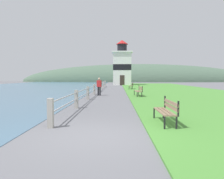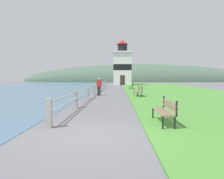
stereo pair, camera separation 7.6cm
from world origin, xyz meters
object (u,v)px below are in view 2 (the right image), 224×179
Objects in this scene: person_strolling at (99,86)px; park_bench_far at (132,85)px; lighthouse at (122,66)px; park_bench_midway at (139,90)px; park_bench_near at (165,109)px.

park_bench_far is at bearing -1.19° from person_strolling.
lighthouse is at bearing 13.04° from person_strolling.
park_bench_midway is at bearing 97.27° from park_bench_far.
park_bench_far is 1.18× the size of person_strolling.
park_bench_near is 0.93× the size of park_bench_midway.
park_bench_near and park_bench_midway have the same top height.
lighthouse reaches higher than park_bench_near.
park_bench_far is at bearing -86.50° from lighthouse.
lighthouse reaches higher than park_bench_midway.
lighthouse is at bearing -78.91° from park_bench_far.
park_bench_midway is at bearing -87.18° from person_strolling.
park_bench_far is at bearing -91.12° from park_bench_near.
park_bench_near is at bearing -88.74° from lighthouse.
person_strolling reaches higher than park_bench_near.
person_strolling is at bearing -95.77° from lighthouse.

